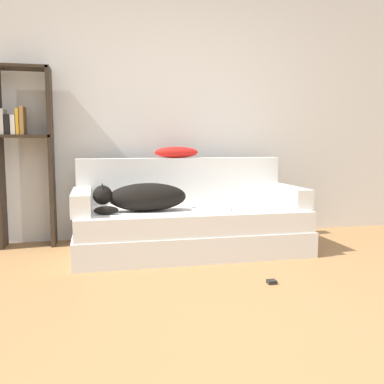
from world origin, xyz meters
name	(u,v)px	position (x,y,z in m)	size (l,w,h in m)	color
ground_plane	(236,345)	(0.00, 0.00, 0.00)	(20.00, 20.00, 0.00)	#9E7042
wall_back	(157,102)	(0.00, 2.48, 1.35)	(7.15, 0.06, 2.70)	silver
couch	(190,230)	(0.17, 1.77, 0.19)	(1.96, 0.92, 0.38)	silver
couch_backrest	(181,180)	(0.17, 2.16, 0.59)	(1.92, 0.15, 0.42)	silver
couch_arm_left	(82,201)	(-0.73, 1.76, 0.47)	(0.15, 0.73, 0.17)	silver
couch_arm_right	(287,195)	(1.08, 1.76, 0.47)	(0.15, 0.73, 0.17)	silver
dog	(142,197)	(-0.25, 1.67, 0.50)	(0.76, 0.26, 0.24)	black
laptop	(211,208)	(0.34, 1.65, 0.39)	(0.37, 0.31, 0.02)	#B7B7BC
throw_pillow	(176,152)	(0.13, 2.17, 0.86)	(0.42, 0.14, 0.11)	red
bookshelf	(24,145)	(-1.24, 2.30, 0.93)	(0.48, 0.26, 1.62)	#2D2319
power_adapter	(272,282)	(0.52, 0.78, 0.01)	(0.06, 0.06, 0.03)	black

